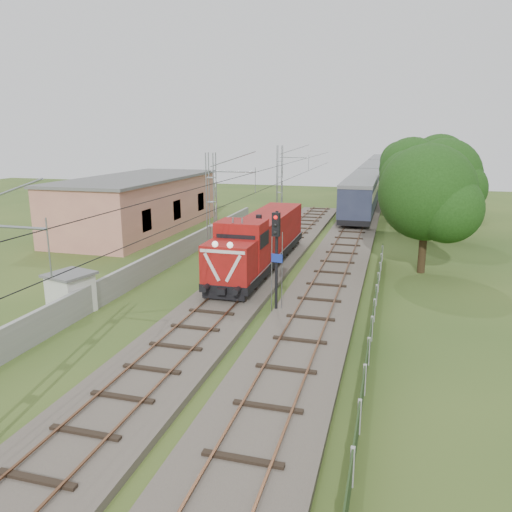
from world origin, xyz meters
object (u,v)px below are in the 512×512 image
(signal_post, at_px, (276,245))
(relay_hut, at_px, (71,293))
(locomotive, at_px, (261,240))
(coach_rake, at_px, (373,174))

(signal_post, height_order, relay_hut, signal_post)
(locomotive, bearing_deg, signal_post, -69.69)
(locomotive, xyz_separation_m, signal_post, (3.02, -8.15, 1.62))
(locomotive, relative_size, signal_post, 2.93)
(locomotive, bearing_deg, coach_rake, 84.47)
(locomotive, relative_size, relay_hut, 6.27)
(signal_post, xyz_separation_m, relay_hut, (-10.42, -2.58, -2.65))
(locomotive, height_order, relay_hut, locomotive)
(signal_post, distance_m, relay_hut, 11.05)
(locomotive, distance_m, signal_post, 8.84)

